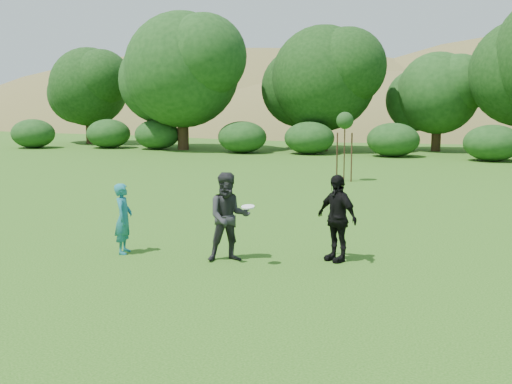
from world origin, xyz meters
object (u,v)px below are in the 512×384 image
at_px(player_grey, 229,217).
at_px(sapling, 345,122).
at_px(player_teal, 123,219).
at_px(player_black, 337,218).

relative_size(player_grey, sapling, 0.66).
bearing_deg(player_grey, player_teal, 154.22).
relative_size(player_teal, player_grey, 0.83).
distance_m(player_grey, sapling, 13.76).
relative_size(player_grey, player_black, 1.02).
distance_m(player_teal, player_black, 4.66).
height_order(player_grey, player_black, player_grey).
height_order(player_teal, player_black, player_black).
height_order(player_teal, player_grey, player_grey).
bearing_deg(player_black, player_teal, -135.96).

